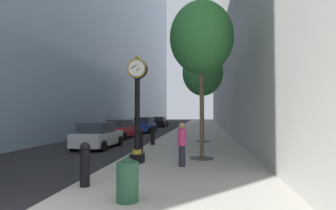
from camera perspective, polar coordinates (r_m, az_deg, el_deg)
The scene contains 16 objects.
ground_plane at distance 31.87m, azimuth 1.16°, elevation -5.69°, with size 110.00×110.00×0.00m, color black.
sidewalk_right at distance 34.64m, azimuth 6.82°, elevation -5.24°, with size 6.12×80.00×0.14m, color #9E998E.
building_block_left at distance 40.66m, azimuth -15.83°, elevation 19.82°, with size 9.00×80.00×34.17m.
building_block_right at distance 37.06m, azimuth 19.02°, elevation 16.52°, with size 9.00×80.00×27.49m.
street_clock at distance 11.10m, azimuth -6.74°, elevation 0.38°, with size 0.84×0.55×4.52m.
bollard_nearest at distance 7.92m, azimuth -17.64°, elevation -11.99°, with size 0.29×0.29×1.25m.
bollard_third at distance 13.97m, azimuth -5.99°, elevation -7.54°, with size 0.29×0.29×1.25m.
bollard_fourth at distance 17.11m, azimuth -3.35°, elevation -6.47°, with size 0.29×0.29×1.25m.
street_tree_near at distance 12.51m, azimuth 7.28°, elevation 14.25°, with size 2.92×2.92×7.21m.
street_tree_mid_near at distance 19.41m, azimuth 7.57°, elevation 6.98°, with size 2.96×2.96×6.72m.
trash_bin at distance 6.44m, azimuth -8.83°, elevation -15.53°, with size 0.53×0.53×1.05m.
pedestrian_walking at distance 10.29m, azimuth 3.06°, elevation -8.28°, with size 0.48×0.48×1.69m.
car_red_near at distance 23.10m, azimuth -10.33°, elevation -5.21°, with size 2.04×4.72×1.63m.
car_black_mid at distance 41.73m, azimuth -1.65°, elevation -3.67°, with size 2.14×4.70×1.58m.
car_silver_far at distance 17.09m, azimuth -15.02°, elevation -6.45°, with size 2.11×4.14×1.61m.
car_blue_trailing at distance 29.43m, azimuth -5.23°, elevation -4.39°, with size 2.13×4.15×1.72m.
Camera 1 is at (3.81, -4.56, 2.22)m, focal length 27.97 mm.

